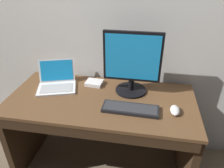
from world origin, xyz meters
TOP-DOWN VIEW (x-y plane):
  - ground_plane at (0.00, 0.00)m, footprint 14.00×14.00m
  - desk at (0.00, -0.01)m, footprint 1.48×0.70m
  - laptop_white at (-0.41, 0.12)m, footprint 0.38×0.37m
  - external_monitor at (0.22, 0.14)m, footprint 0.45×0.26m
  - wired_keyboard at (0.24, -0.12)m, footprint 0.41×0.15m
  - computer_mouse at (0.56, -0.09)m, footprint 0.07×0.12m
  - external_drive_box at (-0.11, 0.21)m, footprint 0.15×0.13m

SIDE VIEW (x-z plane):
  - ground_plane at x=0.00m, z-range 0.00..0.00m
  - desk at x=0.00m, z-range 0.13..0.87m
  - wired_keyboard at x=0.24m, z-range 0.74..0.77m
  - external_drive_box at x=-0.11m, z-range 0.74..0.77m
  - computer_mouse at x=0.56m, z-range 0.74..0.79m
  - laptop_white at x=-0.41m, z-range 0.68..0.89m
  - external_monitor at x=0.22m, z-range 0.74..1.25m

